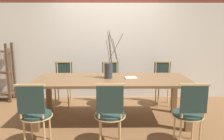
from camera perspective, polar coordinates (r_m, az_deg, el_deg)
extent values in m
plane|color=brown|center=(3.96, 0.00, -13.09)|extent=(16.00, 16.00, 0.00)
cube|color=silver|center=(5.02, -0.13, 4.81)|extent=(12.00, 0.06, 2.16)
cube|color=brown|center=(3.72, 0.00, -2.57)|extent=(2.61, 0.99, 0.04)
cube|color=brown|center=(3.65, -19.42, -9.72)|extent=(0.09, 0.09, 0.72)
cube|color=brown|center=(3.67, 19.41, -9.61)|extent=(0.09, 0.09, 0.72)
cube|color=brown|center=(4.36, -16.14, -6.20)|extent=(0.09, 0.09, 0.72)
cube|color=brown|center=(4.37, 15.98, -6.12)|extent=(0.09, 0.09, 0.72)
cylinder|color=#233833|center=(3.22, -19.10, -10.93)|extent=(0.41, 0.41, 0.04)
cylinder|color=tan|center=(3.23, -19.08, -11.32)|extent=(0.43, 0.43, 0.01)
cylinder|color=tan|center=(3.47, -20.29, -13.57)|extent=(0.03, 0.03, 0.43)
cylinder|color=tan|center=(3.39, -15.95, -13.88)|extent=(0.03, 0.03, 0.43)
cylinder|color=tan|center=(3.24, -21.90, -15.43)|extent=(0.03, 0.03, 0.43)
cylinder|color=tan|center=(3.16, -17.25, -15.84)|extent=(0.03, 0.03, 0.43)
cylinder|color=tan|center=(3.04, -23.00, -7.61)|extent=(0.03, 0.03, 0.46)
cylinder|color=tan|center=(2.94, -17.81, -7.85)|extent=(0.03, 0.03, 0.46)
cube|color=#233833|center=(2.97, -20.51, -7.35)|extent=(0.35, 0.02, 0.36)
cube|color=tan|center=(2.93, -20.72, -3.77)|extent=(0.39, 0.03, 0.03)
cylinder|color=#233833|center=(3.06, -0.54, -11.49)|extent=(0.41, 0.41, 0.04)
cylinder|color=tan|center=(3.07, -0.54, -11.89)|extent=(0.43, 0.43, 0.01)
cylinder|color=tan|center=(3.27, -2.92, -14.35)|extent=(0.03, 0.03, 0.43)
cylinder|color=tan|center=(3.27, 1.86, -14.34)|extent=(0.03, 0.03, 0.43)
cylinder|color=tan|center=(3.04, -3.13, -16.47)|extent=(0.03, 0.03, 0.43)
cylinder|color=tan|center=(3.04, 2.07, -16.47)|extent=(0.03, 0.03, 0.43)
cylinder|color=tan|center=(2.81, -3.48, -8.19)|extent=(0.03, 0.03, 0.46)
cylinder|color=tan|center=(2.81, 2.38, -8.18)|extent=(0.03, 0.03, 0.46)
cube|color=#233833|center=(2.80, -0.55, -7.78)|extent=(0.35, 0.02, 0.36)
cube|color=tan|center=(2.75, -0.56, -3.99)|extent=(0.39, 0.03, 0.03)
cylinder|color=#233833|center=(3.24, 19.17, -10.80)|extent=(0.41, 0.41, 0.04)
cylinder|color=tan|center=(3.25, 19.15, -11.19)|extent=(0.43, 0.43, 0.01)
cylinder|color=tan|center=(3.40, 16.01, -13.76)|extent=(0.03, 0.03, 0.43)
cylinder|color=tan|center=(3.49, 20.30, -13.43)|extent=(0.03, 0.03, 0.43)
cylinder|color=tan|center=(3.18, 17.39, -15.70)|extent=(0.03, 0.03, 0.43)
cylinder|color=tan|center=(3.26, 21.97, -15.26)|extent=(0.03, 0.03, 0.43)
cylinder|color=tan|center=(2.96, 17.96, -7.75)|extent=(0.03, 0.03, 0.46)
cylinder|color=tan|center=(3.06, 23.08, -7.48)|extent=(0.03, 0.03, 0.46)
cube|color=#233833|center=(2.99, 20.63, -7.24)|extent=(0.35, 0.02, 0.36)
cube|color=tan|center=(2.95, 20.84, -3.68)|extent=(0.39, 0.03, 0.03)
cylinder|color=#233833|center=(4.67, -12.74, -3.83)|extent=(0.41, 0.41, 0.04)
cylinder|color=tan|center=(4.67, -12.73, -4.11)|extent=(0.43, 0.43, 0.01)
cylinder|color=tan|center=(4.58, -11.34, -7.07)|extent=(0.03, 0.03, 0.43)
cylinder|color=tan|center=(4.64, -14.57, -6.99)|extent=(0.03, 0.03, 0.43)
cylinder|color=tan|center=(4.83, -10.75, -6.11)|extent=(0.03, 0.03, 0.43)
cylinder|color=tan|center=(4.88, -13.83, -6.05)|extent=(0.03, 0.03, 0.43)
cylinder|color=tan|center=(4.75, -10.75, -0.46)|extent=(0.03, 0.03, 0.46)
cylinder|color=tan|center=(4.81, -14.09, -0.46)|extent=(0.03, 0.03, 0.46)
cube|color=#233833|center=(4.78, -12.43, -0.18)|extent=(0.35, 0.02, 0.36)
cube|color=tan|center=(4.74, -12.53, 2.07)|extent=(0.39, 0.03, 0.03)
cylinder|color=#233833|center=(4.56, -0.45, -3.90)|extent=(0.41, 0.41, 0.04)
cylinder|color=tan|center=(4.57, -0.45, -4.19)|extent=(0.43, 0.43, 0.01)
cylinder|color=tan|center=(4.50, 1.25, -7.18)|extent=(0.03, 0.03, 0.43)
cylinder|color=tan|center=(4.50, -2.14, -7.18)|extent=(0.03, 0.03, 0.43)
cylinder|color=tan|center=(4.75, 1.16, -6.19)|extent=(0.03, 0.03, 0.43)
cylinder|color=tan|center=(4.75, -2.05, -6.19)|extent=(0.03, 0.03, 0.43)
cylinder|color=tan|center=(4.68, 1.29, -0.44)|extent=(0.03, 0.03, 0.46)
cylinder|color=tan|center=(4.68, -2.20, -0.45)|extent=(0.03, 0.03, 0.46)
cube|color=#233833|center=(4.67, -0.46, -0.16)|extent=(0.35, 0.02, 0.36)
cube|color=tan|center=(4.64, -0.46, 2.14)|extent=(0.39, 0.03, 0.03)
cylinder|color=#233833|center=(4.70, 13.35, -3.77)|extent=(0.41, 0.41, 0.04)
cylinder|color=tan|center=(4.70, 13.34, -4.04)|extent=(0.43, 0.43, 0.01)
cylinder|color=tan|center=(4.67, 15.20, -6.89)|extent=(0.03, 0.03, 0.43)
cylinder|color=tan|center=(4.61, 12.01, -6.99)|extent=(0.03, 0.03, 0.43)
cylinder|color=tan|center=(4.91, 14.38, -5.97)|extent=(0.03, 0.03, 0.43)
cylinder|color=tan|center=(4.85, 11.34, -6.04)|extent=(0.03, 0.03, 0.43)
cylinder|color=tan|center=(4.84, 14.63, -0.41)|extent=(0.03, 0.03, 0.46)
cylinder|color=tan|center=(4.78, 11.33, -0.42)|extent=(0.03, 0.03, 0.46)
cube|color=#233833|center=(4.81, 12.99, -0.14)|extent=(0.35, 0.02, 0.36)
cube|color=tan|center=(4.77, 13.10, 2.10)|extent=(0.39, 0.03, 0.03)
cylinder|color=#33383D|center=(3.73, -0.96, -0.13)|extent=(0.14, 0.14, 0.27)
cylinder|color=#473828|center=(3.60, 0.43, 5.69)|extent=(0.15, 0.19, 0.51)
cylinder|color=#473828|center=(3.63, 0.85, 5.04)|extent=(0.10, 0.24, 0.42)
cylinder|color=#473828|center=(3.64, -0.65, 5.89)|extent=(0.07, 0.05, 0.52)
cylinder|color=#473828|center=(3.64, -0.51, 5.50)|extent=(0.07, 0.07, 0.47)
cylinder|color=#473828|center=(3.79, 0.92, 5.80)|extent=(0.25, 0.26, 0.49)
cylinder|color=#473828|center=(3.65, -0.42, 6.13)|extent=(0.05, 0.08, 0.55)
cylinder|color=#473828|center=(3.64, -1.00, 4.85)|extent=(0.08, 0.01, 0.39)
cube|color=beige|center=(3.77, 4.93, -2.00)|extent=(0.22, 0.21, 0.02)
cube|color=#513823|center=(5.20, -25.53, -0.85)|extent=(0.04, 0.04, 1.30)
cube|color=#513823|center=(5.46, -24.27, -0.24)|extent=(0.04, 0.04, 1.30)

